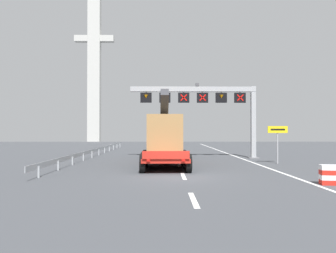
% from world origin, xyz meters
% --- Properties ---
extents(ground, '(112.00, 112.00, 0.00)m').
position_xyz_m(ground, '(0.00, 0.00, 0.00)').
color(ground, '#424449').
extents(lane_markings, '(0.20, 56.69, 0.01)m').
position_xyz_m(lane_markings, '(0.40, 21.04, 0.01)').
color(lane_markings, silver).
rests_on(lane_markings, ground).
extents(edge_line_right, '(0.20, 63.00, 0.01)m').
position_xyz_m(edge_line_right, '(6.20, 12.00, 0.01)').
color(edge_line_right, silver).
rests_on(edge_line_right, ground).
extents(overhead_lane_gantry, '(11.46, 0.90, 6.72)m').
position_xyz_m(overhead_lane_gantry, '(3.21, 11.51, 5.22)').
color(overhead_lane_gantry, '#9EA0A5').
rests_on(overhead_lane_gantry, ground).
extents(heavy_haul_truck_red, '(3.19, 14.10, 5.30)m').
position_xyz_m(heavy_haul_truck_red, '(-0.68, 8.85, 1.99)').
color(heavy_haul_truck_red, red).
rests_on(heavy_haul_truck_red, ground).
extents(exit_sign_yellow, '(1.48, 0.15, 2.80)m').
position_xyz_m(exit_sign_yellow, '(7.82, 6.57, 2.12)').
color(exit_sign_yellow, '#9EA0A5').
rests_on(exit_sign_yellow, ground).
extents(crash_barrier_striped, '(1.06, 0.64, 0.90)m').
position_xyz_m(crash_barrier_striped, '(6.97, -2.85, 0.45)').
color(crash_barrier_striped, red).
rests_on(crash_barrier_striped, ground).
extents(guardrail_left, '(0.13, 34.49, 0.76)m').
position_xyz_m(guardrail_left, '(-7.25, 15.25, 0.56)').
color(guardrail_left, '#999EA3').
rests_on(guardrail_left, ground).
extents(bridge_pylon_distant, '(9.00, 2.00, 38.24)m').
position_xyz_m(bridge_pylon_distant, '(-16.75, 57.42, 19.51)').
color(bridge_pylon_distant, '#B7B7B2').
rests_on(bridge_pylon_distant, ground).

